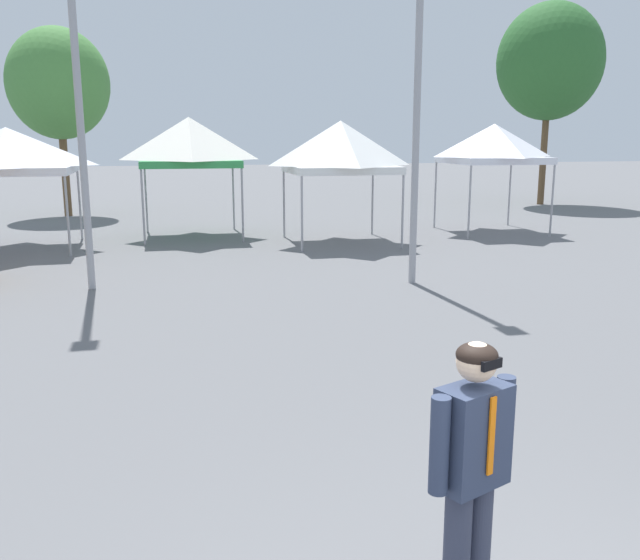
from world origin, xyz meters
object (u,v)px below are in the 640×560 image
object	(u,v)px
canopy_tent_right_of_center	(189,142)
person_foreground	(471,466)
canopy_tent_behind_right	(341,147)
canopy_tent_behind_left	(7,151)
tree_behind_tents_left	(58,84)
canopy_tent_far_left	(494,144)
light_pole_near_lift	(74,38)
light_pole_opposite_side	(418,55)
tree_behind_tents_center	(550,62)

from	to	relation	value
canopy_tent_right_of_center	person_foreground	world-z (taller)	canopy_tent_right_of_center
canopy_tent_behind_right	person_foreground	bearing A→B (deg)	-102.05
canopy_tent_right_of_center	canopy_tent_behind_right	world-z (taller)	canopy_tent_right_of_center
canopy_tent_behind_left	tree_behind_tents_left	xyz separation A→B (m)	(0.35, 7.81, 2.22)
canopy_tent_right_of_center	canopy_tent_far_left	xyz separation A→B (m)	(9.06, -1.05, -0.06)
light_pole_near_lift	light_pole_opposite_side	world-z (taller)	light_pole_near_lift
canopy_tent_behind_left	canopy_tent_far_left	distance (m)	13.70
canopy_tent_right_of_center	tree_behind_tents_left	size ratio (longest dim) A/B	0.51
canopy_tent_behind_right	tree_behind_tents_left	xyz separation A→B (m)	(-8.24, 8.65, 2.14)
canopy_tent_far_left	tree_behind_tents_center	size ratio (longest dim) A/B	0.39
canopy_tent_right_of_center	light_pole_near_lift	xyz separation A→B (m)	(-2.26, -6.69, 1.88)
canopy_tent_far_left	tree_behind_tents_left	distance (m)	15.49
canopy_tent_far_left	canopy_tent_right_of_center	bearing A→B (deg)	173.41
person_foreground	light_pole_opposite_side	distance (m)	10.37
canopy_tent_right_of_center	canopy_tent_behind_right	xyz separation A→B (m)	(3.95, -2.11, -0.12)
light_pole_opposite_side	tree_behind_tents_center	bearing A→B (deg)	51.08
light_pole_near_lift	canopy_tent_right_of_center	bearing A→B (deg)	71.34
canopy_tent_behind_left	light_pole_near_lift	distance (m)	6.27
canopy_tent_behind_left	person_foreground	bearing A→B (deg)	-70.75
light_pole_opposite_side	canopy_tent_behind_right	bearing A→B (deg)	90.53
canopy_tent_behind_left	tree_behind_tents_left	world-z (taller)	tree_behind_tents_left
canopy_tent_far_left	canopy_tent_behind_right	bearing A→B (deg)	-168.28
canopy_tent_right_of_center	light_pole_opposite_side	distance (m)	8.73
person_foreground	tree_behind_tents_center	size ratio (longest dim) A/B	0.21
light_pole_opposite_side	tree_behind_tents_center	size ratio (longest dim) A/B	0.92
person_foreground	light_pole_near_lift	xyz separation A→B (m)	(-3.06, 10.17, 3.60)
person_foreground	tree_behind_tents_left	world-z (taller)	tree_behind_tents_left
person_foreground	light_pole_opposite_side	bearing A→B (deg)	70.96
light_pole_near_lift	tree_behind_tents_left	bearing A→B (deg)	98.71
canopy_tent_behind_left	canopy_tent_far_left	world-z (taller)	canopy_tent_far_left
light_pole_opposite_side	canopy_tent_far_left	bearing A→B (deg)	52.28
light_pole_opposite_side	tree_behind_tents_center	xyz separation A→B (m)	(11.34, 14.05, 1.58)
canopy_tent_right_of_center	person_foreground	xyz separation A→B (m)	(0.80, -16.85, -1.72)
canopy_tent_behind_right	person_foreground	xyz separation A→B (m)	(-3.15, -14.75, -1.59)
light_pole_near_lift	tree_behind_tents_center	size ratio (longest dim) A/B	0.97
light_pole_opposite_side	person_foreground	bearing A→B (deg)	-109.04
light_pole_near_lift	tree_behind_tents_center	distance (m)	22.01
canopy_tent_far_left	light_pole_near_lift	world-z (taller)	light_pole_near_lift
canopy_tent_behind_left	canopy_tent_right_of_center	xyz separation A→B (m)	(4.64, 1.27, 0.20)
person_foreground	tree_behind_tents_center	xyz separation A→B (m)	(14.54, 23.32, 4.95)
tree_behind_tents_left	tree_behind_tents_center	distance (m)	19.67
tree_behind_tents_center	canopy_tent_behind_left	bearing A→B (deg)	-158.83
light_pole_opposite_side	light_pole_near_lift	bearing A→B (deg)	171.86
person_foreground	light_pole_near_lift	size ratio (longest dim) A/B	0.22
canopy_tent_behind_right	light_pole_near_lift	world-z (taller)	light_pole_near_lift
canopy_tent_behind_left	light_pole_near_lift	world-z (taller)	light_pole_near_lift
canopy_tent_behind_left	tree_behind_tents_center	bearing A→B (deg)	21.17
tree_behind_tents_left	canopy_tent_right_of_center	bearing A→B (deg)	-56.76
canopy_tent_far_left	light_pole_near_lift	distance (m)	12.79
canopy_tent_behind_left	canopy_tent_far_left	size ratio (longest dim) A/B	0.97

